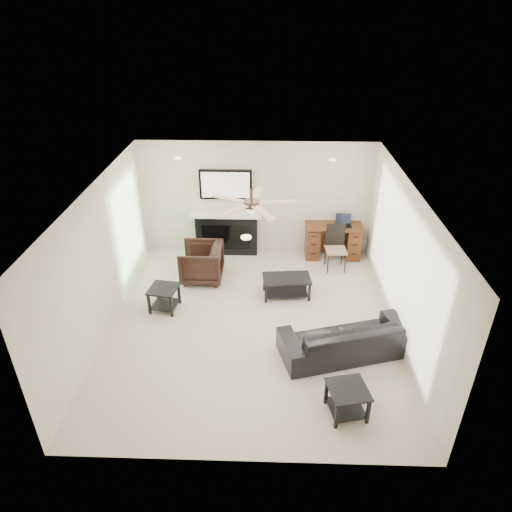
{
  "coord_description": "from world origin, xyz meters",
  "views": [
    {
      "loc": [
        0.28,
        -6.42,
        5.01
      ],
      "look_at": [
        0.06,
        0.48,
        1.11
      ],
      "focal_mm": 32.0,
      "sensor_mm": 36.0,
      "label": 1
    }
  ],
  "objects_px": {
    "desk": "(333,241)",
    "sofa": "(346,337)",
    "fireplace_unit": "(226,214)",
    "armchair": "(202,263)",
    "coffee_table": "(286,287)"
  },
  "relations": [
    {
      "from": "armchair",
      "to": "desk",
      "type": "relative_size",
      "value": 0.68
    },
    {
      "from": "fireplace_unit",
      "to": "sofa",
      "type": "bearing_deg",
      "value": -56.23
    },
    {
      "from": "armchair",
      "to": "coffee_table",
      "type": "height_order",
      "value": "armchair"
    },
    {
      "from": "coffee_table",
      "to": "desk",
      "type": "height_order",
      "value": "desk"
    },
    {
      "from": "sofa",
      "to": "desk",
      "type": "bearing_deg",
      "value": -108.64
    },
    {
      "from": "armchair",
      "to": "fireplace_unit",
      "type": "height_order",
      "value": "fireplace_unit"
    },
    {
      "from": "coffee_table",
      "to": "fireplace_unit",
      "type": "distance_m",
      "value": 2.24
    },
    {
      "from": "desk",
      "to": "sofa",
      "type": "bearing_deg",
      "value": -92.7
    },
    {
      "from": "fireplace_unit",
      "to": "desk",
      "type": "bearing_deg",
      "value": -2.06
    },
    {
      "from": "sofa",
      "to": "fireplace_unit",
      "type": "distance_m",
      "value": 3.98
    },
    {
      "from": "coffee_table",
      "to": "armchair",
      "type": "bearing_deg",
      "value": 156.71
    },
    {
      "from": "sofa",
      "to": "coffee_table",
      "type": "relative_size",
      "value": 2.31
    },
    {
      "from": "coffee_table",
      "to": "sofa",
      "type": "bearing_deg",
      "value": -66.01
    },
    {
      "from": "sofa",
      "to": "armchair",
      "type": "bearing_deg",
      "value": -55.52
    },
    {
      "from": "armchair",
      "to": "coffee_table",
      "type": "relative_size",
      "value": 0.92
    }
  ]
}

